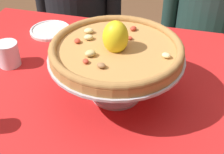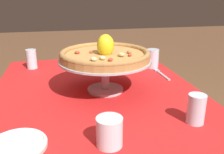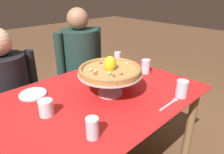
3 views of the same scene
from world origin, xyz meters
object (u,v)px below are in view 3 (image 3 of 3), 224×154
Objects in this scene: dinner_fork at (170,104)px; diner_left at (10,99)px; water_glass_front_right at (182,90)px; diner_right at (81,69)px; water_glass_front_left at (92,129)px; pizza_stand at (110,78)px; water_glass_side_right at (146,67)px; water_glass_back_right at (118,59)px; pizza at (110,69)px; water_glass_side_left at (46,109)px; side_plate at (33,94)px.

diner_left is (-0.59, 1.12, -0.20)m from dinner_fork.
water_glass_front_right is 1.15m from diner_right.
water_glass_front_right is at bearing -7.88° from water_glass_front_left.
pizza_stand is 0.40m from dinner_fork.
water_glass_front_right is 0.09× the size of diner_right.
water_glass_side_right is 1.15m from diner_left.
pizza is at bearing -140.17° from water_glass_back_right.
water_glass_back_right reaches higher than water_glass_front_right.
water_glass_front_left is 1.05m from diner_left.
water_glass_side_right is 0.09× the size of diner_right.
water_glass_side_right is (0.81, 0.31, 0.00)m from water_glass_front_left.
water_glass_side_right is 1.00× the size of water_glass_back_right.
water_glass_front_left is 0.33m from water_glass_side_left.
water_glass_side_right reaches higher than water_glass_front_right.
pizza_stand is 1.03× the size of pizza.
diner_right is (0.32, 0.79, -0.26)m from pizza_stand.
dinner_fork is at bearing -10.17° from water_glass_front_left.
water_glass_front_left is 0.56× the size of dinner_fork.
water_glass_front_right is 0.97m from side_plate.
water_glass_side_right is 0.43m from water_glass_front_right.
water_glass_front_left reaches higher than water_glass_side_left.
water_glass_front_left is 1.26m from diner_right.
diner_right reaches higher than water_glass_back_right.
water_glass_front_left is at bearing -158.81° from water_glass_side_right.
water_glass_side_left is 0.07× the size of diner_right.
pizza_stand is 0.93m from diner_left.
water_glass_back_right is at bearing 39.85° from pizza_stand.
water_glass_side_left is 0.48× the size of dinner_fork.
pizza_stand is at bearing 131.29° from water_glass_front_right.
water_glass_side_right is 0.50m from dinner_fork.
water_glass_back_right is at bearing 93.43° from water_glass_side_right.
diner_left is at bearing 122.93° from water_glass_front_right.
water_glass_side_right is 0.10× the size of diner_left.
diner_left is at bearing 140.91° from water_glass_side_right.
pizza is at bearing -8.90° from water_glass_side_left.
side_plate is at bearing -84.93° from diner_left.
pizza_stand is at bearing -8.87° from water_glass_side_left.
water_glass_back_right reaches higher than dinner_fork.
water_glass_side_right is 0.31m from water_glass_back_right.
dinner_fork is 1.28m from diner_left.
water_glass_front_left reaches higher than dinner_fork.
water_glass_side_right is at bearing 69.46° from water_glass_front_right.
water_glass_side_left is at bearing 179.57° from water_glass_side_right.
water_glass_front_left is at bearing -141.95° from water_glass_back_right.
pizza is 0.53m from side_plate.
water_glass_back_right is 0.64× the size of side_plate.
water_glass_back_right is 0.91m from water_glass_side_left.
side_plate is (-0.82, -0.03, -0.04)m from water_glass_back_right.
water_glass_side_left is at bearing 101.97° from water_glass_front_left.
pizza is at bearing -112.24° from diner_right.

